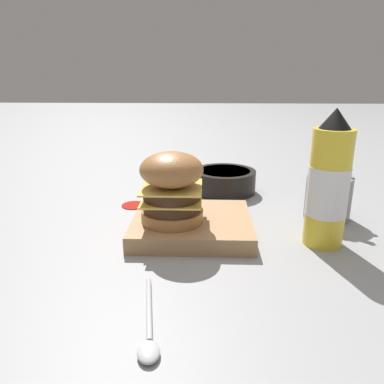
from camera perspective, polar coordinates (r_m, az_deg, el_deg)
ground_plane at (r=0.74m, az=-2.75°, el=-5.63°), size 6.00×6.00×0.00m
serving_board at (r=0.72m, az=-0.00°, el=-4.97°), size 0.22×0.20×0.03m
burger at (r=0.67m, az=-2.89°, el=0.79°), size 0.11×0.11×0.13m
ketchup_bottle at (r=0.68m, az=20.04°, el=0.97°), size 0.07×0.07×0.24m
fries_basket at (r=0.83m, az=20.04°, el=-0.61°), size 0.09×0.09×0.15m
side_bowl at (r=0.96m, az=4.95°, el=1.78°), size 0.16×0.16×0.06m
spoon at (r=0.47m, az=-6.52°, el=-20.41°), size 0.04×0.17×0.01m
ketchup_puddle at (r=0.87m, az=-8.82°, el=-1.95°), size 0.06×0.06×0.00m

